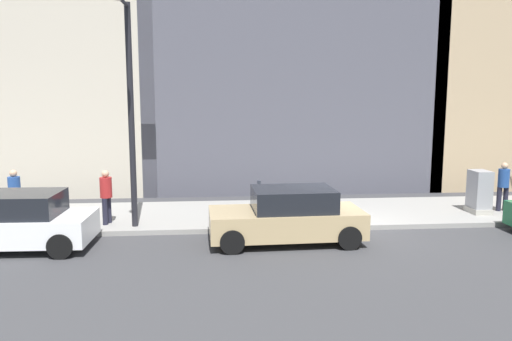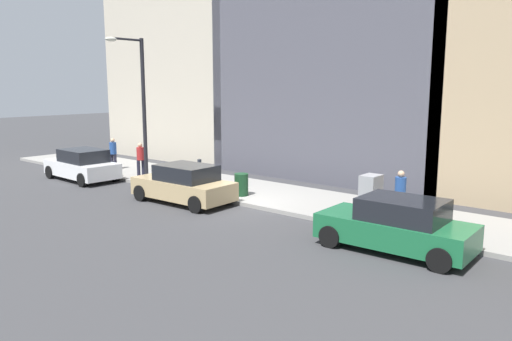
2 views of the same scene
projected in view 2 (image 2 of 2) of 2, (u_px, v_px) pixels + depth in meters
The scene contains 12 objects.
ground_plane at pixel (237, 205), 19.21m from camera, with size 120.00×120.00×0.00m, color #38383A.
sidewalk at pixel (269, 195), 20.71m from camera, with size 4.00×36.00×0.15m, color gray.
parked_car_green at pixel (397, 226), 13.77m from camera, with size 2.01×4.24×1.52m.
parked_car_tan at pixel (184, 184), 19.48m from camera, with size 2.04×4.26×1.52m.
parked_car_white at pixel (82, 165), 24.13m from camera, with size 2.04×4.26×1.52m.
parking_meter at pixel (200, 171), 20.97m from camera, with size 0.14×0.10×1.35m.
utility_box at pixel (370, 196), 16.90m from camera, with size 0.83×0.61×1.43m.
streetlamp at pixel (139, 97), 22.71m from camera, with size 1.97×0.32×6.50m.
trash_bin at pixel (241, 185), 20.14m from camera, with size 0.56×0.56×0.90m, color #14381E.
pedestrian_near_meter at pixel (400, 192), 16.42m from camera, with size 0.36×0.40×1.66m.
pedestrian_midblock at pixel (141, 158), 24.24m from camera, with size 0.39×0.36×1.66m.
pedestrian_far_corner at pixel (113, 152), 26.29m from camera, with size 0.36×0.40×1.66m.
Camera 2 is at (-13.83, -12.62, 4.57)m, focal length 35.00 mm.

